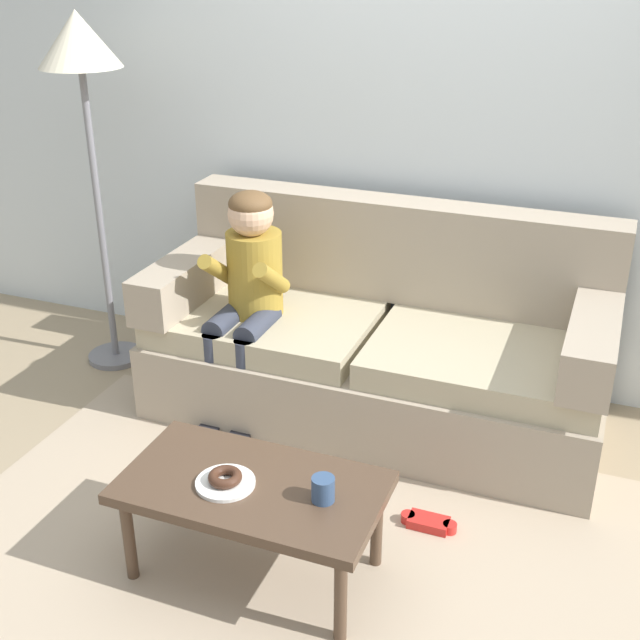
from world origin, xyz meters
The scene contains 11 objects.
ground centered at (0.00, 0.00, 0.00)m, with size 10.00×10.00×0.00m, color #9E896B.
wall_back centered at (0.00, 1.40, 1.40)m, with size 8.00×0.10×2.80m, color silver.
area_rug centered at (0.00, -0.25, 0.01)m, with size 2.92×1.89×0.01m, color tan.
couch centered at (-0.10, 0.85, 0.35)m, with size 2.12×0.90×0.99m.
coffee_table centered at (-0.18, -0.39, 0.36)m, with size 0.92×0.51×0.40m.
person_child centered at (-0.68, 0.64, 0.67)m, with size 0.34×0.58×1.10m.
plate centered at (-0.26, -0.43, 0.41)m, with size 0.21×0.21×0.01m, color white.
donut centered at (-0.26, -0.43, 0.43)m, with size 0.12×0.12×0.04m, color #422619.
mug centered at (0.09, -0.39, 0.45)m, with size 0.08×0.08×0.09m, color #334C72.
toy_controller centered at (0.36, 0.08, 0.03)m, with size 0.23×0.09×0.05m.
floor_lamp centered at (-1.62, 0.85, 1.56)m, with size 0.40×0.40×1.83m.
Camera 1 is at (0.89, -2.47, 2.13)m, focal length 45.64 mm.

